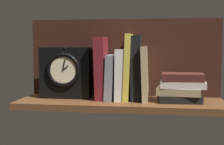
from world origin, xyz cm
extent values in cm
cube|color=brown|center=(0.00, 0.00, -1.25)|extent=(79.90, 24.61, 2.50)
cube|color=black|center=(0.00, 11.70, 16.18)|extent=(79.90, 1.20, 32.36)
cube|color=maroon|center=(-7.89, 2.66, 12.31)|extent=(4.57, 13.22, 24.72)
cube|color=gray|center=(-4.07, 2.66, 8.80)|extent=(3.85, 14.13, 17.72)
cube|color=silver|center=(-0.41, 2.66, 9.93)|extent=(3.83, 15.03, 19.90)
cube|color=gold|center=(2.75, 2.66, 12.87)|extent=(3.04, 15.58, 25.81)
cube|color=black|center=(6.02, 2.66, 12.55)|extent=(4.05, 13.33, 25.13)
cube|color=tan|center=(9.31, 2.66, 10.50)|extent=(3.03, 16.88, 21.07)
cube|color=black|center=(-22.62, 2.56, 10.28)|extent=(20.57, 6.24, 20.57)
torus|color=black|center=(-22.62, -0.96, 11.68)|extent=(13.73, 1.69, 13.73)
cylinder|color=beige|center=(-22.62, -0.96, 11.68)|extent=(11.08, 0.60, 11.08)
cube|color=black|center=(-21.59, -1.46, 12.56)|extent=(2.26, 0.30, 1.98)
cube|color=black|center=(-22.17, -1.46, 13.80)|extent=(1.21, 0.30, 4.30)
torus|color=black|center=(-22.62, -0.56, 19.55)|extent=(2.44, 0.44, 2.44)
cube|color=black|center=(22.53, -0.16, 1.37)|extent=(16.42, 11.75, 2.73)
cube|color=#9E8966|center=(22.17, -0.47, 4.10)|extent=(16.95, 12.02, 2.74)
cube|color=beige|center=(23.76, -0.28, 6.71)|extent=(17.14, 11.44, 2.48)
cube|color=#471E19|center=(23.60, 0.16, 9.41)|extent=(15.70, 10.82, 2.91)
camera|label=1|loc=(13.09, -116.45, 21.20)|focal=48.69mm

